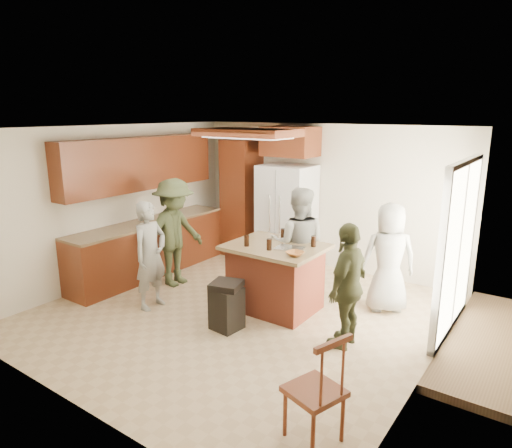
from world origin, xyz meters
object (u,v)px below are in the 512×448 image
Objects in this scene: person_behind_right at (389,258)px; person_side_right at (348,286)px; person_front_left at (150,255)px; spindle_chair at (316,392)px; person_counter at (175,233)px; refrigerator at (287,216)px; trash_bin at (227,305)px; kitchen_island at (275,277)px; person_behind_left at (298,245)px.

person_behind_right is 1.24m from person_side_right.
person_front_left is 3.36m from spindle_chair.
person_counter is 1.71× the size of spindle_chair.
person_front_left is 2.71m from refrigerator.
refrigerator is 2.72m from trash_bin.
trash_bin is at bearing -101.35° from kitchen_island.
trash_bin is at bearing -71.68° from person_side_right.
refrigerator is (-2.10, 2.08, 0.15)m from person_side_right.
person_behind_left is 1.31× the size of kitchen_island.
person_side_right is (1.14, -0.84, -0.09)m from person_behind_left.
trash_bin is at bearing 52.10° from person_behind_left.
person_behind_left is 1.26m from person_behind_right.
refrigerator is (-2.15, 0.84, 0.14)m from person_behind_right.
person_front_left is 1.01× the size of person_side_right.
person_behind_right is (2.75, 1.80, 0.00)m from person_front_left.
person_behind_right is 2.30m from trash_bin.
refrigerator is at bearing -78.76° from person_behind_left.
person_front_left is 1.19× the size of kitchen_island.
kitchen_island is at bearing 130.05° from spindle_chair.
spindle_chair is at bearing -117.33° from person_counter.
person_behind_right reaches higher than kitchen_island.
spindle_chair is at bearing 96.64° from person_behind_left.
person_behind_right is 1.02× the size of person_side_right.
person_counter is 1.33× the size of kitchen_island.
kitchen_island is at bearing -84.95° from person_counter.
spindle_chair is (2.57, -3.73, -0.45)m from refrigerator.
person_counter reaches higher than person_behind_right.
person_side_right is 1.55m from trash_bin.
person_front_left is at bearing -176.62° from trash_bin.
refrigerator reaches higher than spindle_chair.
person_side_right is 1.33m from kitchen_island.
spindle_chair is (1.88, -1.16, 0.13)m from trash_bin.
person_behind_left is 1.69× the size of spindle_chair.
person_behind_left is at bearing -15.46° from person_behind_right.
person_counter reaches higher than trash_bin.
kitchen_island is at bearing -0.51° from person_behind_right.
person_front_left reaches higher than trash_bin.
person_counter is 4.02m from spindle_chair.
person_side_right is at bearing 117.42° from person_behind_left.
person_side_right is at bearing -17.29° from kitchen_island.
person_behind_right is 1.53× the size of spindle_chair.
refrigerator is at bearing -135.25° from person_side_right.
refrigerator reaches higher than person_front_left.
person_side_right is (-0.05, -1.24, -0.01)m from person_behind_right.
person_behind_right is at bearing 98.32° from spindle_chair.
person_front_left is at bearing -0.87° from person_behind_right.
kitchen_island is (-1.29, -0.85, -0.29)m from person_behind_right.
person_front_left is at bearing 15.56° from person_behind_left.
person_behind_left is 1.10× the size of person_behind_right.
person_side_right is 1.74m from spindle_chair.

